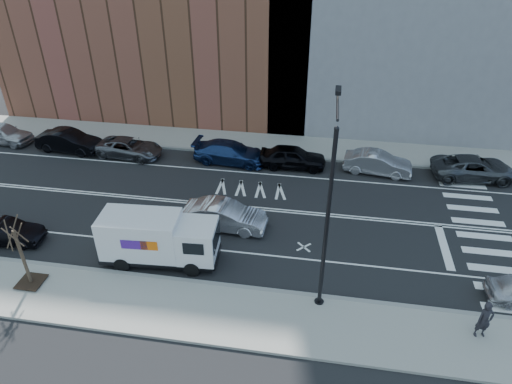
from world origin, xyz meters
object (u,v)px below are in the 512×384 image
(far_parked_b, at_px, (69,141))
(fedex_van, at_px, (158,238))
(driving_sedan, at_px, (224,216))
(pedestrian, at_px, (485,320))
(far_parked_a, at_px, (3,133))

(far_parked_b, bearing_deg, fedex_van, -130.05)
(driving_sedan, bearing_deg, pedestrian, -112.32)
(far_parked_b, relative_size, pedestrian, 2.65)
(fedex_van, height_order, driving_sedan, fedex_van)
(driving_sedan, xyz_separation_m, pedestrian, (12.58, -6.06, 0.28))
(fedex_van, height_order, far_parked_a, fedex_van)
(far_parked_a, distance_m, pedestrian, 35.13)
(far_parked_a, height_order, far_parked_b, far_parked_b)
(fedex_van, xyz_separation_m, far_parked_b, (-11.05, 11.07, -0.64))
(driving_sedan, bearing_deg, far_parked_a, 70.77)
(far_parked_a, height_order, driving_sedan, driving_sedan)
(fedex_van, relative_size, pedestrian, 3.32)
(fedex_van, distance_m, far_parked_b, 15.65)
(fedex_van, xyz_separation_m, far_parked_a, (-16.88, 11.57, -0.65))
(far_parked_a, xyz_separation_m, pedestrian, (32.13, -14.22, 0.28))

